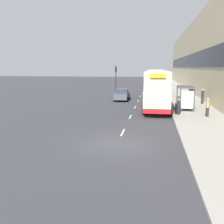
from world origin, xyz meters
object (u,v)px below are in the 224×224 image
at_px(double_decker_bus_near, 157,89).
at_px(car_1, 157,80).
at_px(bus_shelter, 187,94).
at_px(car_0, 122,95).
at_px(pedestrian_at_shelter, 179,102).
at_px(traffic_light_far_kerb, 116,75).
at_px(pedestrian_3, 191,99).
at_px(double_decker_bus_ahead, 155,82).
at_px(pedestrian_2, 179,106).
at_px(pedestrian_1, 203,96).
at_px(pedestrian_4, 208,107).
at_px(car_3, 156,83).
at_px(litter_bin, 178,108).
at_px(car_2, 155,81).

relative_size(double_decker_bus_near, car_1, 2.51).
height_order(bus_shelter, car_0, bus_shelter).
relative_size(pedestrian_at_shelter, traffic_light_far_kerb, 0.33).
distance_m(car_1, pedestrian_3, 46.49).
xyz_separation_m(pedestrian_at_shelter, traffic_light_far_kerb, (-9.28, 15.06, 2.35)).
height_order(double_decker_bus_ahead, pedestrian_2, double_decker_bus_ahead).
relative_size(pedestrian_1, pedestrian_4, 1.05).
relative_size(car_3, pedestrian_2, 2.71).
distance_m(pedestrian_3, litter_bin, 5.56).
bearing_deg(pedestrian_1, pedestrian_2, -114.44).
bearing_deg(car_3, pedestrian_2, -86.82).
height_order(pedestrian_at_shelter, litter_bin, pedestrian_at_shelter).
relative_size(bus_shelter, pedestrian_4, 2.36).
height_order(bus_shelter, litter_bin, bus_shelter).
bearing_deg(litter_bin, pedestrian_4, -21.23).
relative_size(double_decker_bus_near, traffic_light_far_kerb, 2.24).
relative_size(car_1, pedestrian_2, 2.80).
bearing_deg(car_1, pedestrian_1, -82.96).
xyz_separation_m(double_decker_bus_ahead, pedestrian_1, (5.90, -10.63, -1.19)).
bearing_deg(pedestrian_4, traffic_light_far_kerb, 121.72).
height_order(car_0, pedestrian_at_shelter, pedestrian_at_shelter).
bearing_deg(car_0, pedestrian_at_shelter, 133.78).
height_order(double_decker_bus_ahead, pedestrian_4, double_decker_bus_ahead).
bearing_deg(pedestrian_3, double_decker_bus_near, -153.28).
bearing_deg(litter_bin, pedestrian_at_shelter, 82.87).
xyz_separation_m(double_decker_bus_ahead, car_1, (0.48, 33.26, -1.40)).
height_order(double_decker_bus_ahead, car_3, double_decker_bus_ahead).
relative_size(bus_shelter, litter_bin, 4.00).
height_order(double_decker_bus_ahead, car_2, double_decker_bus_ahead).
bearing_deg(pedestrian_4, bus_shelter, 109.54).
distance_m(bus_shelter, car_2, 42.45).
relative_size(car_0, car_3, 1.00).
distance_m(double_decker_bus_near, car_2, 42.14).
bearing_deg(pedestrian_2, pedestrian_3, 70.70).
bearing_deg(litter_bin, car_0, 124.09).
height_order(car_2, pedestrian_1, pedestrian_1).
xyz_separation_m(bus_shelter, double_decker_bus_near, (-3.30, 0.19, 0.41)).
xyz_separation_m(car_1, pedestrian_at_shelter, (2.04, -48.86, 0.10)).
bearing_deg(bus_shelter, car_1, 93.45).
bearing_deg(litter_bin, pedestrian_1, 64.01).
xyz_separation_m(car_0, pedestrian_1, (10.61, -2.57, 0.26)).
bearing_deg(pedestrian_1, car_1, 97.04).
relative_size(pedestrian_2, pedestrian_3, 0.93).
height_order(car_2, pedestrian_2, car_2).
xyz_separation_m(double_decker_bus_near, litter_bin, (2.08, -3.11, -1.62)).
bearing_deg(pedestrian_3, traffic_light_far_kerb, 131.18).
height_order(pedestrian_1, pedestrian_2, pedestrian_1).
relative_size(pedestrian_4, litter_bin, 1.69).
relative_size(car_3, litter_bin, 4.06).
bearing_deg(car_2, car_0, -97.75).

